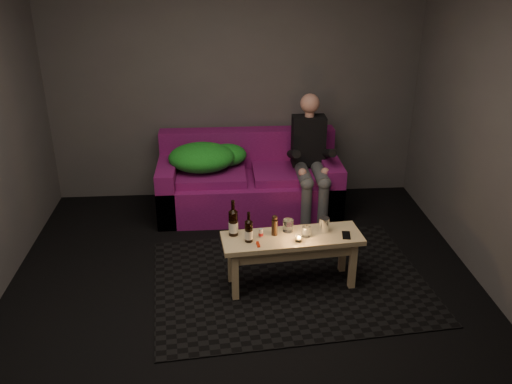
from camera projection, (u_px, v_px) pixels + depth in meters
floor at (247, 310)px, 4.28m from camera, size 4.50×4.50×0.00m
room at (242, 90)px, 4.02m from camera, size 4.50×4.50×4.50m
rug at (290, 281)px, 4.64m from camera, size 2.44×1.87×0.01m
sofa at (249, 184)px, 5.81m from camera, size 1.89×0.85×0.81m
green_blanket at (206, 157)px, 5.65m from camera, size 0.83×0.57×0.28m
person at (310, 156)px, 5.57m from camera, size 0.34×0.79×1.26m
coffee_table at (292, 245)px, 4.44m from camera, size 1.17×0.47×0.47m
beer_bottle_a at (233, 222)px, 4.38m from camera, size 0.08×0.08×0.31m
beer_bottle_b at (249, 231)px, 4.29m from camera, size 0.07×0.07×0.26m
salt_shaker at (261, 233)px, 4.37m from camera, size 0.04×0.04×0.08m
pepper_mill at (275, 227)px, 4.40m from camera, size 0.05×0.05×0.13m
tumbler_back at (288, 225)px, 4.46m from camera, size 0.11×0.11×0.10m
tealight at (299, 239)px, 4.32m from camera, size 0.06×0.06×0.04m
tumbler_front at (306, 232)px, 4.38m from camera, size 0.09×0.09×0.09m
steel_cup at (324, 225)px, 4.46m from camera, size 0.12×0.12×0.12m
smartphone at (346, 235)px, 4.41m from camera, size 0.09×0.14×0.01m
red_lighter at (258, 244)px, 4.27m from camera, size 0.03×0.08×0.01m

